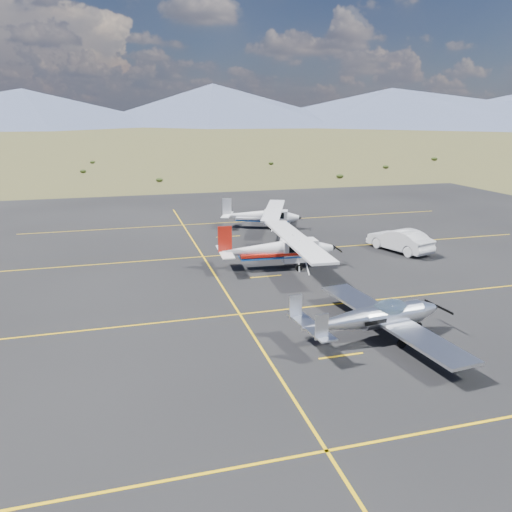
{
  "coord_description": "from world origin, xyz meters",
  "views": [
    {
      "loc": [
        -11.4,
        -20.68,
        9.63
      ],
      "look_at": [
        -3.85,
        6.74,
        1.6
      ],
      "focal_mm": 35.0,
      "sensor_mm": 36.0,
      "label": 1
    }
  ],
  "objects_px": {
    "aircraft_cessna": "(279,248)",
    "sedan": "(400,240)",
    "aircraft_low_wing": "(376,317)",
    "aircraft_plain": "(262,215)"
  },
  "relations": [
    {
      "from": "aircraft_plain",
      "to": "sedan",
      "type": "bearing_deg",
      "value": -32.57
    },
    {
      "from": "aircraft_cessna",
      "to": "aircraft_plain",
      "type": "relative_size",
      "value": 1.15
    },
    {
      "from": "aircraft_cessna",
      "to": "aircraft_plain",
      "type": "bearing_deg",
      "value": 82.7
    },
    {
      "from": "aircraft_low_wing",
      "to": "sedan",
      "type": "xyz_separation_m",
      "value": [
        8.98,
        12.96,
        -0.16
      ]
    },
    {
      "from": "aircraft_low_wing",
      "to": "aircraft_cessna",
      "type": "bearing_deg",
      "value": 87.79
    },
    {
      "from": "aircraft_cessna",
      "to": "aircraft_low_wing",
      "type": "bearing_deg",
      "value": -82.34
    },
    {
      "from": "aircraft_low_wing",
      "to": "sedan",
      "type": "relative_size",
      "value": 1.91
    },
    {
      "from": "aircraft_plain",
      "to": "sedan",
      "type": "height_order",
      "value": "aircraft_plain"
    },
    {
      "from": "aircraft_low_wing",
      "to": "aircraft_plain",
      "type": "bearing_deg",
      "value": 80.13
    },
    {
      "from": "aircraft_cessna",
      "to": "sedan",
      "type": "height_order",
      "value": "aircraft_cessna"
    }
  ]
}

